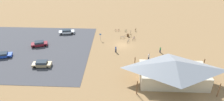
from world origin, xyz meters
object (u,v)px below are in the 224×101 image
(trash_bin, at_px, (128,35))
(bicycle_orange_edge_north, at_px, (136,30))
(lot_sign, at_px, (100,36))
(bicycle_red_front_row, at_px, (117,30))
(car_blue_by_curb, at_px, (2,55))
(car_white_far_end, at_px, (67,32))
(bicycle_purple_edge_south, at_px, (134,38))
(bike_pavilion, at_px, (174,70))
(bicycle_yellow_yard_right, at_px, (129,35))
(visitor_by_pavilion, at_px, (116,49))
(car_tan_end_stall, at_px, (42,64))
(bicycle_silver_yard_left, at_px, (131,32))
(car_maroon_aisle_side, at_px, (39,44))
(bicycle_white_yard_front, at_px, (128,41))
(bicycle_blue_trailside, at_px, (123,37))
(bicycle_green_near_porch, at_px, (126,31))
(visitor_at_bikes, at_px, (149,56))
(visitor_crossing_yard, at_px, (160,50))

(trash_bin, relative_size, bicycle_orange_edge_north, 0.50)
(lot_sign, distance_m, bicycle_red_front_row, 8.28)
(car_blue_by_curb, height_order, car_white_far_end, car_white_far_end)
(bicycle_purple_edge_south, bearing_deg, bike_pavilion, 110.45)
(lot_sign, xyz_separation_m, bicycle_yellow_yard_right, (-8.29, -2.94, -1.03))
(visitor_by_pavilion, bearing_deg, car_tan_end_stall, 23.96)
(bicycle_red_front_row, bearing_deg, lot_sign, 54.32)
(bike_pavilion, height_order, bicycle_silver_yard_left, bike_pavilion)
(bicycle_silver_yard_left, bearing_deg, lot_sign, 29.34)
(car_blue_by_curb, bearing_deg, car_maroon_aisle_side, -138.52)
(bicycle_orange_edge_north, bearing_deg, bicycle_white_yard_front, 72.47)
(bicycle_white_yard_front, height_order, car_tan_end_stall, car_tan_end_stall)
(bicycle_yellow_yard_right, height_order, bicycle_blue_trailside, bicycle_yellow_yard_right)
(bicycle_green_near_porch, height_order, visitor_at_bikes, visitor_at_bikes)
(visitor_crossing_yard, bearing_deg, bicycle_red_front_row, -48.30)
(bicycle_green_near_porch, bearing_deg, bicycle_purple_edge_south, 112.36)
(bicycle_silver_yard_left, distance_m, car_tan_end_stall, 28.94)
(bicycle_red_front_row, distance_m, bicycle_silver_yard_left, 4.48)
(bicycle_red_front_row, relative_size, visitor_crossing_yard, 1.04)
(car_tan_end_stall, distance_m, visitor_at_bikes, 25.77)
(visitor_crossing_yard, bearing_deg, bicycle_blue_trailside, -39.11)
(bicycle_white_yard_front, xyz_separation_m, car_maroon_aisle_side, (24.74, 3.60, 0.39))
(visitor_by_pavilion, bearing_deg, bicycle_green_near_porch, -102.09)
(bicycle_blue_trailside, height_order, bicycle_purple_edge_south, bicycle_purple_edge_south)
(lot_sign, xyz_separation_m, bicycle_red_front_row, (-4.79, -6.67, -1.07))
(car_maroon_aisle_side, distance_m, visitor_crossing_yard, 33.06)
(bicycle_orange_edge_north, xyz_separation_m, visitor_by_pavilion, (5.94, 13.92, 0.54))
(trash_bin, xyz_separation_m, bicycle_orange_edge_north, (-2.55, -4.28, -0.05))
(bike_pavilion, xyz_separation_m, bicycle_blue_trailside, (10.49, -20.29, -2.47))
(bicycle_green_near_porch, xyz_separation_m, car_white_far_end, (18.48, 2.31, 0.37))
(bicycle_green_near_porch, bearing_deg, visitor_at_bikes, 108.20)
(bicycle_orange_edge_north, relative_size, car_tan_end_stall, 0.40)
(bicycle_purple_edge_south, distance_m, car_maroon_aisle_side, 26.90)
(trash_bin, bearing_deg, car_white_far_end, -3.56)
(bike_pavilion, distance_m, car_white_far_end, 36.11)
(visitor_by_pavilion, bearing_deg, bicycle_orange_edge_north, -113.10)
(trash_bin, bearing_deg, visitor_by_pavilion, 70.63)
(bicycle_silver_yard_left, height_order, visitor_by_pavilion, visitor_by_pavilion)
(bicycle_silver_yard_left, relative_size, car_tan_end_stall, 0.41)
(bicycle_yellow_yard_right, xyz_separation_m, bicycle_white_yard_front, (0.15, 3.74, -0.03))
(bicycle_purple_edge_south, bearing_deg, car_tan_end_stall, 34.55)
(car_tan_end_stall, height_order, visitor_crossing_yard, visitor_crossing_yard)
(bike_pavilion, distance_m, car_tan_end_stall, 29.88)
(visitor_by_pavilion, bearing_deg, lot_sign, -55.28)
(bicycle_blue_trailside, bearing_deg, bicycle_orange_edge_north, -126.66)
(lot_sign, xyz_separation_m, visitor_by_pavilion, (-4.70, 6.79, -0.48))
(lot_sign, distance_m, car_maroon_aisle_side, 17.19)
(trash_bin, bearing_deg, bike_pavilion, 112.61)
(bicycle_red_front_row, distance_m, car_blue_by_curb, 33.58)
(bike_pavilion, bearing_deg, visitor_by_pavilion, -43.84)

